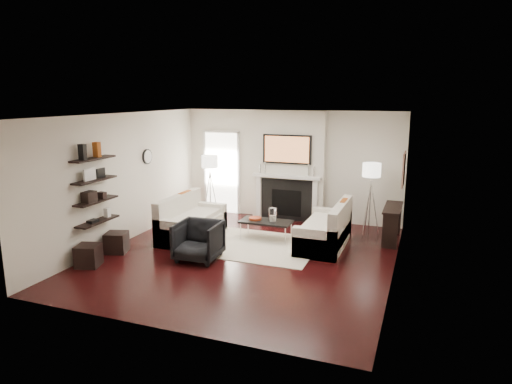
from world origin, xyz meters
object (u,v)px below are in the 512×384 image
(loveseat_left_base, at_px, (192,228))
(armchair, at_px, (198,239))
(lamp_left_shade, at_px, (210,161))
(coffee_table, at_px, (266,222))
(ottoman_near, at_px, (117,242))
(lamp_right_shade, at_px, (372,170))
(loveseat_right_base, at_px, (324,236))

(loveseat_left_base, height_order, armchair, armchair)
(lamp_left_shade, bearing_deg, loveseat_left_base, -78.03)
(coffee_table, bearing_deg, ottoman_near, -144.36)
(coffee_table, relative_size, ottoman_near, 2.75)
(coffee_table, height_order, lamp_right_shade, lamp_right_shade)
(armchair, height_order, ottoman_near, armchair)
(armchair, height_order, lamp_right_shade, lamp_right_shade)
(coffee_table, height_order, lamp_left_shade, lamp_left_shade)
(lamp_right_shade, relative_size, ottoman_near, 1.00)
(loveseat_right_base, bearing_deg, lamp_left_shade, 159.95)
(lamp_left_shade, relative_size, lamp_right_shade, 1.00)
(armchair, xyz_separation_m, lamp_left_shade, (-1.10, 2.75, 1.04))
(loveseat_right_base, distance_m, ottoman_near, 4.17)
(armchair, bearing_deg, loveseat_left_base, 120.14)
(armchair, bearing_deg, lamp_right_shade, 42.22)
(ottoman_near, bearing_deg, loveseat_left_base, 54.90)
(lamp_left_shade, height_order, ottoman_near, lamp_left_shade)
(coffee_table, bearing_deg, lamp_right_shade, 31.42)
(lamp_left_shade, relative_size, ottoman_near, 1.00)
(loveseat_right_base, xyz_separation_m, ottoman_near, (-3.76, -1.80, -0.01))
(lamp_right_shade, distance_m, ottoman_near, 5.58)
(lamp_right_shade, bearing_deg, coffee_table, -148.58)
(loveseat_left_base, xyz_separation_m, armchair, (0.76, -1.16, 0.20))
(coffee_table, bearing_deg, lamp_left_shade, 148.52)
(lamp_left_shade, bearing_deg, loveseat_right_base, -20.05)
(lamp_right_shade, xyz_separation_m, ottoman_near, (-4.52, -3.03, -1.25))
(loveseat_left_base, height_order, ottoman_near, loveseat_left_base)
(loveseat_right_base, bearing_deg, lamp_right_shade, 58.10)
(armchair, xyz_separation_m, lamp_right_shade, (2.80, 2.83, 1.04))
(loveseat_left_base, height_order, lamp_left_shade, lamp_left_shade)
(loveseat_left_base, relative_size, loveseat_right_base, 1.00)
(armchair, bearing_deg, ottoman_near, -176.45)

